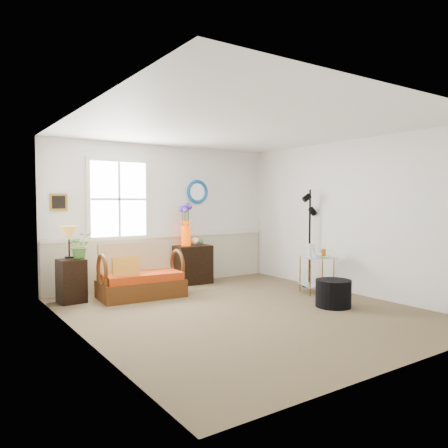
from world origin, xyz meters
TOP-DOWN VIEW (x-y plane):
  - floor at (0.00, 0.00)m, footprint 4.50×5.00m
  - ceiling at (0.00, 0.00)m, footprint 4.50×5.00m
  - walls at (0.00, 0.00)m, footprint 4.51×5.01m
  - wainscot at (0.00, 2.48)m, footprint 4.46×0.02m
  - chair_rail at (0.00, 2.47)m, footprint 4.46×0.04m
  - window at (-0.90, 2.47)m, footprint 1.14×0.06m
  - picture at (-1.92, 2.48)m, footprint 0.28×0.03m
  - mirror at (0.70, 2.48)m, footprint 0.47×0.07m
  - loveseat at (-0.83, 1.69)m, footprint 1.38×0.84m
  - throw_pillow at (-1.13, 1.59)m, footprint 0.43×0.16m
  - lamp_stand at (-1.87, 1.95)m, footprint 0.40×0.40m
  - table_lamp at (-1.89, 1.99)m, footprint 0.34×0.34m
  - potted_plant at (-1.73, 1.99)m, footprint 0.38×0.41m
  - cabinet at (0.46, 2.26)m, footprint 0.70×0.48m
  - flower_vase at (0.34, 2.30)m, footprint 0.28×0.28m
  - side_table at (1.76, 0.30)m, footprint 0.65×0.65m
  - tabletop_items at (1.76, 0.27)m, footprint 0.41×0.41m
  - floor_lamp at (2.08, 0.78)m, footprint 0.32×0.32m
  - ottoman at (1.26, -0.52)m, footprint 0.69×0.69m

SIDE VIEW (x-z plane):
  - floor at x=0.00m, z-range -0.01..0.01m
  - ottoman at x=1.26m, z-range 0.00..0.40m
  - side_table at x=1.76m, z-range 0.00..0.63m
  - lamp_stand at x=-1.87m, z-range 0.00..0.67m
  - cabinet at x=0.46m, z-range 0.00..0.73m
  - loveseat at x=-0.83m, z-range 0.00..0.87m
  - wainscot at x=0.00m, z-range 0.00..0.90m
  - throw_pillow at x=-1.13m, z-range 0.28..0.70m
  - tabletop_items at x=1.76m, z-range 0.63..0.85m
  - potted_plant at x=-1.73m, z-range 0.67..0.98m
  - floor_lamp at x=2.08m, z-range 0.00..1.78m
  - chair_rail at x=0.00m, z-range 0.89..0.95m
  - table_lamp at x=-1.89m, z-range 0.67..1.18m
  - flower_vase at x=0.34m, z-range 0.73..1.51m
  - walls at x=0.00m, z-range 0.00..2.60m
  - picture at x=-1.92m, z-range 1.41..1.69m
  - window at x=-0.90m, z-range 0.88..2.32m
  - mirror at x=0.70m, z-range 1.51..1.99m
  - ceiling at x=0.00m, z-range 2.60..2.60m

